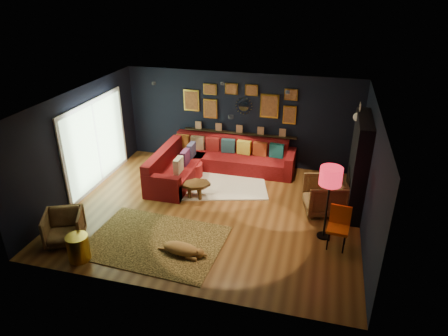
% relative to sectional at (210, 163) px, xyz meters
% --- Properties ---
extents(floor, '(6.50, 6.50, 0.00)m').
position_rel_sectional_xyz_m(floor, '(0.61, -1.81, -0.32)').
color(floor, brown).
rests_on(floor, ground).
extents(room_walls, '(6.50, 6.50, 6.50)m').
position_rel_sectional_xyz_m(room_walls, '(0.61, -1.81, 1.27)').
color(room_walls, black).
rests_on(room_walls, ground).
extents(sectional, '(3.41, 2.69, 0.86)m').
position_rel_sectional_xyz_m(sectional, '(0.00, 0.00, 0.00)').
color(sectional, maroon).
rests_on(sectional, ground).
extents(ledge, '(3.20, 0.12, 0.04)m').
position_rel_sectional_xyz_m(ledge, '(0.61, 0.87, 0.60)').
color(ledge, black).
rests_on(ledge, room_walls).
extents(gallery_wall, '(3.15, 0.04, 1.02)m').
position_rel_sectional_xyz_m(gallery_wall, '(0.60, 0.91, 1.48)').
color(gallery_wall, gold).
rests_on(gallery_wall, room_walls).
extents(sunburst_mirror, '(0.47, 0.16, 0.47)m').
position_rel_sectional_xyz_m(sunburst_mirror, '(0.71, 0.91, 1.38)').
color(sunburst_mirror, silver).
rests_on(sunburst_mirror, room_walls).
extents(fireplace, '(0.31, 1.60, 2.20)m').
position_rel_sectional_xyz_m(fireplace, '(3.71, -0.91, 0.70)').
color(fireplace, black).
rests_on(fireplace, ground).
extents(deer_head, '(0.50, 0.28, 0.45)m').
position_rel_sectional_xyz_m(deer_head, '(3.75, -0.41, 1.73)').
color(deer_head, white).
rests_on(deer_head, fireplace).
extents(sliding_door, '(0.06, 2.80, 2.20)m').
position_rel_sectional_xyz_m(sliding_door, '(-2.60, -1.21, 0.78)').
color(sliding_door, white).
rests_on(sliding_door, ground).
extents(ceiling_spots, '(3.30, 2.50, 0.06)m').
position_rel_sectional_xyz_m(ceiling_spots, '(0.61, -1.01, 2.24)').
color(ceiling_spots, black).
rests_on(ceiling_spots, room_walls).
extents(shag_rug, '(2.91, 2.44, 0.03)m').
position_rel_sectional_xyz_m(shag_rug, '(0.33, -0.51, -0.31)').
color(shag_rug, white).
rests_on(shag_rug, ground).
extents(leopard_rug, '(2.81, 2.08, 0.02)m').
position_rel_sectional_xyz_m(leopard_rug, '(-0.19, -3.29, -0.31)').
color(leopard_rug, '#B08240').
rests_on(leopard_rug, ground).
extents(coffee_table, '(0.86, 0.76, 0.35)m').
position_rel_sectional_xyz_m(coffee_table, '(0.05, -1.34, -0.01)').
color(coffee_table, brown).
rests_on(coffee_table, shag_rug).
extents(pouf, '(0.55, 0.55, 0.36)m').
position_rel_sectional_xyz_m(pouf, '(-0.40, -0.31, -0.11)').
color(pouf, '#A61B1F').
rests_on(pouf, shag_rug).
extents(armchair_left, '(0.93, 0.91, 0.74)m').
position_rel_sectional_xyz_m(armchair_left, '(-1.94, -3.73, 0.05)').
color(armchair_left, tan).
rests_on(armchair_left, ground).
extents(armchair_right, '(0.98, 1.02, 0.88)m').
position_rel_sectional_xyz_m(armchair_right, '(3.06, -1.21, 0.12)').
color(armchair_right, tan).
rests_on(armchair_right, ground).
extents(gold_stool, '(0.41, 0.41, 0.52)m').
position_rel_sectional_xyz_m(gold_stool, '(-1.35, -4.16, -0.06)').
color(gold_stool, gold).
rests_on(gold_stool, ground).
extents(orange_chair, '(0.45, 0.45, 0.86)m').
position_rel_sectional_xyz_m(orange_chair, '(3.37, -2.46, 0.18)').
color(orange_chair, black).
rests_on(orange_chair, ground).
extents(floor_lamp, '(0.44, 0.44, 1.59)m').
position_rel_sectional_xyz_m(floor_lamp, '(3.11, -2.24, 1.01)').
color(floor_lamp, black).
rests_on(floor_lamp, ground).
extents(dog, '(1.06, 0.60, 0.32)m').
position_rel_sectional_xyz_m(dog, '(0.46, -3.53, -0.15)').
color(dog, '#A47D3D').
rests_on(dog, leopard_rug).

